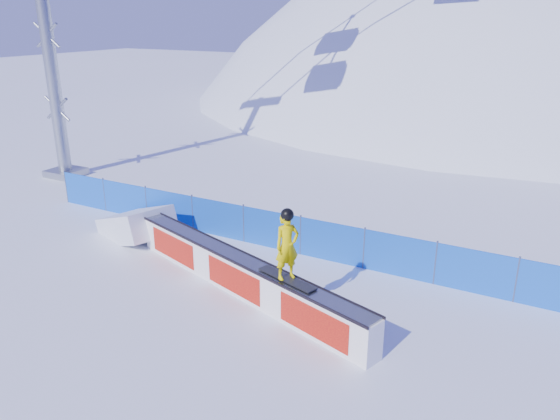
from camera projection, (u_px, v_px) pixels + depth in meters
The scene contains 6 objects.
ground at pixel (250, 336), 12.28m from camera, with size 160.00×160.00×0.00m, color white.
snow_hill at pixel (481, 285), 53.00m from camera, with size 64.00×64.00×64.00m.
safety_fence at pixel (331, 242), 15.79m from camera, with size 22.05×0.05×1.30m.
rail_box at pixel (242, 276), 13.98m from camera, with size 8.30×3.16×1.02m.
snow_ramp at pixel (138, 236), 17.79m from camera, with size 2.42×1.62×0.91m, color white, non-canonical shape.
snowboarder at pixel (287, 245), 12.38m from camera, with size 1.68×0.79×1.74m.
Camera 1 is at (5.70, -8.95, 6.83)m, focal length 35.00 mm.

